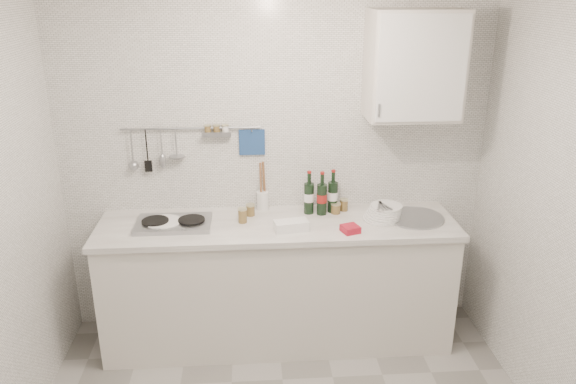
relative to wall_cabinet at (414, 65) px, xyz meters
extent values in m
cube|color=silver|center=(-0.90, 0.18, -0.70)|extent=(3.00, 0.02, 2.50)
cube|color=silver|center=(-0.90, -0.12, -1.51)|extent=(2.40, 0.60, 0.88)
cube|color=white|center=(-0.90, -0.12, -1.05)|extent=(2.44, 0.64, 0.04)
cube|color=black|center=(-0.90, -0.10, -1.90)|extent=(2.34, 0.52, 0.10)
cube|color=#93969B|center=(-1.60, -0.12, -1.01)|extent=(0.50, 0.32, 0.03)
cylinder|color=black|center=(-1.72, -0.12, -0.99)|extent=(0.18, 0.18, 0.01)
cylinder|color=black|center=(-1.48, -0.12, -0.99)|extent=(0.18, 0.18, 0.01)
cylinder|color=#93969B|center=(0.05, -0.12, -1.02)|extent=(0.40, 0.40, 0.02)
cylinder|color=#93969B|center=(0.05, -0.12, -1.08)|extent=(0.34, 0.34, 0.10)
cylinder|color=#93969B|center=(-1.47, 0.15, -0.43)|extent=(0.95, 0.02, 0.02)
cube|color=navy|center=(-1.06, 0.17, -0.54)|extent=(0.18, 0.02, 0.18)
cube|color=silver|center=(0.00, 0.01, 0.00)|extent=(0.60, 0.35, 0.70)
cube|color=white|center=(0.00, -0.18, 0.00)|extent=(0.56, 0.01, 0.66)
cylinder|color=#93969B|center=(-0.26, -0.19, -0.25)|extent=(0.01, 0.01, 0.08)
cylinder|color=#555EC2|center=(-1.68, -0.13, -1.02)|extent=(0.25, 0.25, 0.01)
cylinder|color=#555EC2|center=(-1.67, -0.12, -1.01)|extent=(0.25, 0.25, 0.01)
cylinder|color=#555EC2|center=(-1.67, -0.12, -1.00)|extent=(0.24, 0.24, 0.01)
cylinder|color=white|center=(-0.18, -0.12, -1.02)|extent=(0.25, 0.25, 0.01)
cylinder|color=white|center=(-0.18, -0.11, -1.01)|extent=(0.25, 0.25, 0.01)
cylinder|color=white|center=(-0.17, -0.11, -1.00)|extent=(0.24, 0.24, 0.01)
cylinder|color=white|center=(-0.16, -0.11, -0.98)|extent=(0.24, 0.24, 0.01)
cylinder|color=white|center=(-0.16, -0.10, -0.97)|extent=(0.23, 0.23, 0.01)
cylinder|color=white|center=(-0.15, -0.10, -0.95)|extent=(0.22, 0.22, 0.01)
cylinder|color=white|center=(-0.15, -0.09, -0.94)|extent=(0.22, 0.22, 0.01)
cube|color=white|center=(-0.82, -0.25, -1.00)|extent=(0.24, 0.15, 0.07)
cube|color=red|center=(-0.43, -0.31, -1.01)|extent=(0.13, 0.13, 0.04)
cylinder|color=white|center=(-0.99, 0.13, -0.96)|extent=(0.09, 0.09, 0.13)
cylinder|color=brown|center=(-0.98, 0.13, -0.80)|extent=(0.03, 0.07, 0.26)
cylinder|color=brown|center=(-1.00, 0.14, -0.81)|extent=(0.02, 0.05, 0.24)
cylinder|color=brown|center=(-1.08, 0.02, -0.99)|extent=(0.06, 0.06, 0.07)
cylinder|color=tan|center=(-1.08, 0.02, -0.95)|extent=(0.07, 0.07, 0.01)
cylinder|color=brown|center=(-0.42, 0.06, -0.99)|extent=(0.06, 0.06, 0.08)
cylinder|color=tan|center=(-0.42, 0.06, -0.95)|extent=(0.06, 0.06, 0.01)
cylinder|color=brown|center=(-0.48, 0.02, -1.00)|extent=(0.07, 0.07, 0.07)
cylinder|color=tan|center=(-0.48, 0.02, -0.96)|extent=(0.07, 0.07, 0.01)
cylinder|color=brown|center=(-1.14, -0.10, -0.98)|extent=(0.06, 0.06, 0.09)
cylinder|color=tan|center=(-1.14, -0.10, -0.93)|extent=(0.06, 0.06, 0.01)
camera|label=1|loc=(-1.08, -3.62, 0.50)|focal=35.00mm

